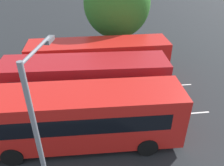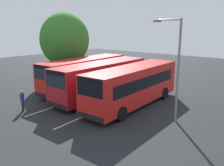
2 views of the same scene
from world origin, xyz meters
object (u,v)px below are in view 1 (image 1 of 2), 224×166
Objects in this scene: bus_center_left at (85,81)px; street_lamp at (42,142)px; bus_center_right at (80,116)px; depot_tree at (117,3)px; bus_far_left at (99,60)px.

street_lamp is (0.78, 7.63, 2.25)m from bus_center_left.
bus_center_right is 1.32× the size of depot_tree.
depot_tree reaches higher than street_lamp.
street_lamp is at bearing 77.07° from bus_center_right.
bus_far_left is at bearing 0.34° from street_lamp.
bus_far_left is at bearing 71.44° from depot_tree.
street_lamp is (1.66, 10.86, 2.25)m from bus_far_left.
bus_center_left is 1.00× the size of bus_center_right.
bus_center_left is 1.31× the size of depot_tree.
bus_center_left is at bearing 3.17° from street_lamp.
depot_tree is at bearing -105.20° from bus_center_right.
bus_center_right is at bearing 87.32° from bus_center_left.
bus_far_left is 1.01× the size of bus_center_left.
street_lamp is 0.86× the size of depot_tree.
bus_center_left is at bearing 72.74° from depot_tree.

